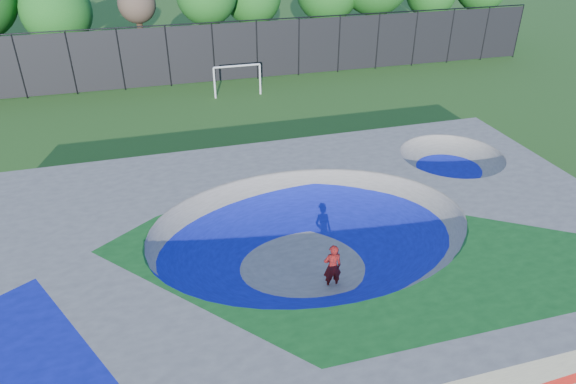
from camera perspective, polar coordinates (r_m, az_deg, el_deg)
ground at (r=18.06m, az=2.40°, el=-7.61°), size 120.00×120.00×0.00m
skate_deck at (r=17.62m, az=2.45°, el=-5.67°), size 22.00×14.00×1.50m
skater at (r=16.50m, az=4.96°, el=-8.27°), size 0.61×0.42×1.64m
skateboard at (r=17.00m, az=4.84°, el=-10.37°), size 0.79×0.28×0.05m
soccer_goal at (r=33.24m, az=-5.66°, el=12.84°), size 3.05×0.12×2.01m
fence at (r=36.02m, az=-8.30°, el=15.16°), size 48.09×0.09×4.04m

